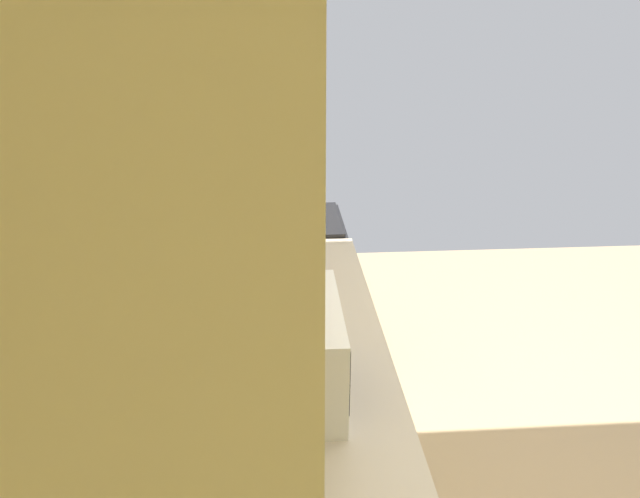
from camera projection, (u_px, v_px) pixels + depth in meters
wall_back at (164, 214)px, 1.69m from camera, size 3.89×0.12×2.83m
upper_cabinets at (210, 43)px, 1.15m from camera, size 1.97×0.32×0.63m
oven_range at (288, 290)px, 3.35m from camera, size 0.59×0.65×1.08m
microwave at (287, 349)px, 1.68m from camera, size 0.48×0.33×0.29m
bowl at (300, 270)px, 2.51m from camera, size 0.19×0.19×0.04m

